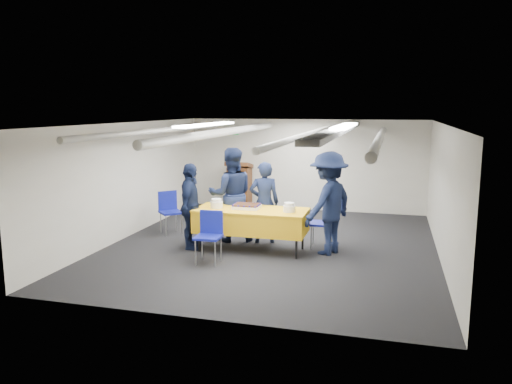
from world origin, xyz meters
TOP-DOWN VIEW (x-y plane):
  - ground at (0.00, 0.00)m, footprint 7.00×7.00m
  - room_shell at (0.09, 0.41)m, footprint 6.00×7.00m
  - serving_table at (-0.30, -0.43)m, footprint 2.04×0.87m
  - sheet_cake at (-0.40, -0.39)m, footprint 0.49×0.38m
  - plate_stack_left at (-0.96, -0.48)m, footprint 0.23×0.23m
  - plate_stack_right at (0.41, -0.48)m, footprint 0.22×0.22m
  - podium at (-1.60, 3.05)m, footprint 0.62×0.53m
  - chair_near at (-0.80, -1.27)m, footprint 0.44×0.44m
  - chair_right at (0.99, 0.13)m, footprint 0.44×0.44m
  - chair_left at (-2.30, 0.38)m, footprint 0.59×0.59m
  - sailor_a at (-0.21, 0.17)m, footprint 0.66×0.53m
  - sailor_b at (-0.87, 0.12)m, footprint 1.09×0.98m
  - sailor_c at (-1.42, -0.61)m, footprint 0.56×0.99m
  - sailor_d at (1.07, -0.25)m, footprint 1.16×1.37m

SIDE VIEW (x-z plane):
  - ground at x=0.00m, z-range 0.00..0.00m
  - chair_near at x=-0.80m, z-range 0.10..0.97m
  - chair_right at x=0.99m, z-range 0.10..0.97m
  - chair_left at x=-2.30m, z-range 0.10..0.97m
  - serving_table at x=-0.30m, z-range 0.17..0.94m
  - podium at x=-1.60m, z-range -0.01..1.24m
  - sailor_a at x=-0.21m, z-range 0.00..1.58m
  - sailor_c at x=-1.42m, z-range 0.00..1.59m
  - sheet_cake at x=-0.40m, z-range 0.77..0.86m
  - plate_stack_right at x=0.41m, z-range 0.76..0.93m
  - plate_stack_left at x=-0.96m, z-range 0.76..0.93m
  - sailor_d at x=1.07m, z-range 0.00..1.84m
  - sailor_b at x=-0.87m, z-range 0.00..1.84m
  - room_shell at x=0.09m, z-range 0.66..2.96m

